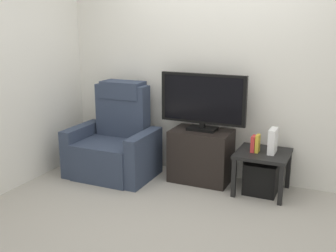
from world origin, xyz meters
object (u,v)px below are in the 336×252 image
at_px(tv_stand, 201,156).
at_px(television, 203,101).
at_px(side_table, 263,158).
at_px(book_leftmost, 254,144).
at_px(recliner_armchair, 115,143).
at_px(game_console, 273,141).
at_px(subwoofer_box, 262,177).
at_px(book_middle, 258,143).

xyz_separation_m(tv_stand, television, (-0.00, 0.02, 0.63)).
height_order(side_table, book_leftmost, book_leftmost).
relative_size(recliner_armchair, game_console, 4.17).
xyz_separation_m(subwoofer_box, game_console, (0.09, 0.01, 0.41)).
xyz_separation_m(television, recliner_armchair, (-1.00, -0.23, -0.55)).
relative_size(side_table, game_console, 2.09).
bearing_deg(game_console, tv_stand, 177.08).
relative_size(tv_stand, television, 0.69).
relative_size(tv_stand, subwoofer_box, 1.99).
xyz_separation_m(television, subwoofer_box, (0.70, -0.07, -0.76)).
distance_m(television, book_middle, 0.76).
height_order(tv_stand, book_middle, book_middle).
bearing_deg(subwoofer_box, tv_stand, 175.90).
bearing_deg(book_middle, tv_stand, 173.76).
height_order(side_table, subwoofer_box, side_table).
relative_size(recliner_armchair, subwoofer_box, 3.21).
distance_m(tv_stand, television, 0.63).
bearing_deg(subwoofer_box, recliner_armchair, -174.70).
bearing_deg(book_middle, book_leftmost, 180.00).
bearing_deg(book_leftmost, book_middle, 0.00).
relative_size(subwoofer_box, book_middle, 1.82).
bearing_deg(book_leftmost, recliner_armchair, -175.08).
bearing_deg(recliner_armchair, side_table, 11.05).
height_order(tv_stand, game_console, game_console).
xyz_separation_m(side_table, book_middle, (-0.06, -0.02, 0.16)).
xyz_separation_m(recliner_armchair, book_middle, (1.65, 0.14, 0.17)).
xyz_separation_m(tv_stand, book_middle, (0.64, -0.07, 0.24)).
bearing_deg(side_table, subwoofer_box, -116.57).
relative_size(subwoofer_box, game_console, 1.30).
height_order(book_leftmost, book_middle, book_middle).
height_order(side_table, game_console, game_console).
xyz_separation_m(book_leftmost, game_console, (0.19, 0.03, 0.04)).
bearing_deg(subwoofer_box, television, 174.36).
distance_m(book_middle, game_console, 0.16).
bearing_deg(recliner_armchair, subwoofer_box, 11.05).
bearing_deg(book_leftmost, subwoofer_box, 11.31).
xyz_separation_m(side_table, game_console, (0.09, 0.01, 0.20)).
xyz_separation_m(subwoofer_box, book_leftmost, (-0.10, -0.02, 0.36)).
distance_m(side_table, subwoofer_box, 0.21).
bearing_deg(subwoofer_box, book_leftmost, -168.69).
height_order(recliner_armchair, subwoofer_box, recliner_armchair).
height_order(recliner_armchair, book_leftmost, recliner_armchair).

